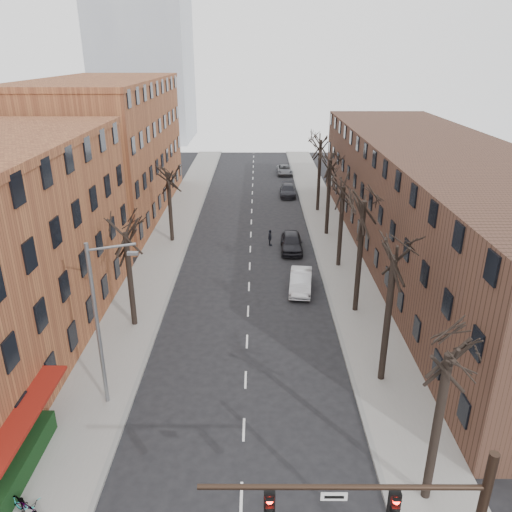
{
  "coord_description": "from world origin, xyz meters",
  "views": [
    {
      "loc": [
        0.65,
        -11.29,
        17.14
      ],
      "look_at": [
        0.56,
        20.61,
        4.0
      ],
      "focal_mm": 35.0,
      "sensor_mm": 36.0,
      "label": 1
    }
  ],
  "objects_px": {
    "silver_sedan": "(301,281)",
    "bicycle": "(27,507)",
    "parked_car_near": "(291,242)",
    "parked_car_mid": "(288,190)"
  },
  "relations": [
    {
      "from": "silver_sedan",
      "to": "bicycle",
      "type": "relative_size",
      "value": 2.41
    },
    {
      "from": "parked_car_near",
      "to": "parked_car_mid",
      "type": "bearing_deg",
      "value": 88.98
    },
    {
      "from": "silver_sedan",
      "to": "parked_car_mid",
      "type": "relative_size",
      "value": 0.95
    },
    {
      "from": "silver_sedan",
      "to": "bicycle",
      "type": "height_order",
      "value": "silver_sedan"
    },
    {
      "from": "parked_car_mid",
      "to": "bicycle",
      "type": "height_order",
      "value": "parked_car_mid"
    },
    {
      "from": "parked_car_near",
      "to": "parked_car_mid",
      "type": "height_order",
      "value": "parked_car_near"
    },
    {
      "from": "silver_sedan",
      "to": "parked_car_near",
      "type": "height_order",
      "value": "parked_car_near"
    },
    {
      "from": "silver_sedan",
      "to": "bicycle",
      "type": "bearing_deg",
      "value": -114.83
    },
    {
      "from": "silver_sedan",
      "to": "parked_car_near",
      "type": "xyz_separation_m",
      "value": [
        -0.2,
        8.28,
        0.07
      ]
    },
    {
      "from": "silver_sedan",
      "to": "parked_car_near",
      "type": "relative_size",
      "value": 0.95
    }
  ]
}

